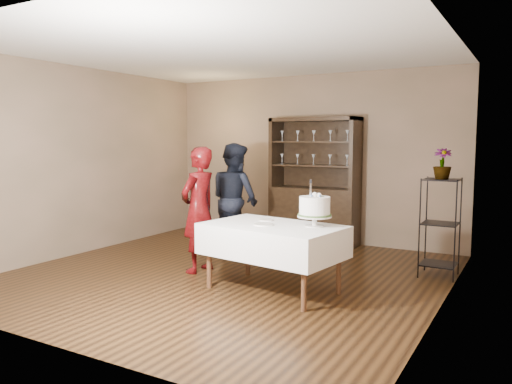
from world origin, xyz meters
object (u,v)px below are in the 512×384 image
Objects in this scene: man at (235,199)px; cake_table at (273,240)px; china_hutch at (314,202)px; plant_etagere at (440,223)px; woman at (199,210)px; potted_plant at (442,164)px; cake at (315,208)px.

cake_table is at bearing 156.19° from man.
man reaches higher than cake_table.
plant_etagere is at bearing -26.83° from china_hutch.
woman is at bearing 117.84° from man.
cake_table is 2.25m from potted_plant.
cake is at bearing -126.70° from plant_etagere.
plant_etagere is 2.39× the size of cake.
potted_plant is (1.05, 1.37, 0.43)m from cake.
china_hutch is 2.64m from cake_table.
potted_plant is at bearing 52.59° from cake.
potted_plant is at bearing 119.20° from woman.
man reaches higher than potted_plant.
man is at bearing -168.80° from woman.
cake_table is at bearing -134.98° from potted_plant.
woman is 1.63m from cake.
plant_etagere is at bearing -154.33° from man.
woman is 0.98× the size of man.
china_hutch reaches higher than cake.
china_hutch is 2.45m from potted_plant.
china_hutch is 5.45× the size of potted_plant.
man is 3.20× the size of cake.
potted_plant reaches higher than cake_table.
potted_plant is (1.49, 1.49, 0.81)m from cake_table.
woman is at bearing -104.25° from china_hutch.
man is at bearing 134.92° from cake_table.
woman is 3.13× the size of cake.
china_hutch is 3.98× the size of cake.
man is at bearing -176.24° from potted_plant.
man is (-0.12, 1.04, 0.02)m from woman.
plant_etagere is 0.75× the size of man.
cake_table is at bearing 81.84° from woman.
potted_plant reaches higher than cake.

